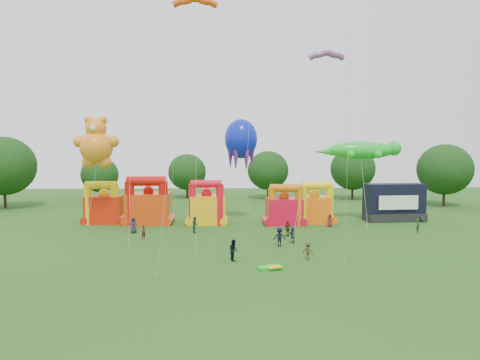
{
  "coord_description": "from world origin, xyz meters",
  "views": [
    {
      "loc": [
        -1.18,
        -29.5,
        9.76
      ],
      "look_at": [
        0.81,
        18.0,
        6.44
      ],
      "focal_mm": 32.0,
      "sensor_mm": 36.0,
      "label": 1
    }
  ],
  "objects_px": {
    "teddy_bear_kite": "(96,152)",
    "spectator_0": "(134,225)",
    "bouncy_castle_0": "(104,207)",
    "bouncy_castle_2": "(207,207)",
    "gecko_kite": "(362,167)",
    "octopus_kite": "(243,156)",
    "stage_trailer": "(394,203)",
    "spectator_4": "(288,228)"
  },
  "relations": [
    {
      "from": "bouncy_castle_0",
      "to": "bouncy_castle_2",
      "type": "height_order",
      "value": "bouncy_castle_2"
    },
    {
      "from": "bouncy_castle_2",
      "to": "spectator_4",
      "type": "relative_size",
      "value": 3.25
    },
    {
      "from": "gecko_kite",
      "to": "spectator_4",
      "type": "height_order",
      "value": "gecko_kite"
    },
    {
      "from": "spectator_4",
      "to": "stage_trailer",
      "type": "bearing_deg",
      "value": 173.56
    },
    {
      "from": "bouncy_castle_0",
      "to": "spectator_0",
      "type": "bearing_deg",
      "value": -53.14
    },
    {
      "from": "bouncy_castle_2",
      "to": "bouncy_castle_0",
      "type": "bearing_deg",
      "value": 174.58
    },
    {
      "from": "octopus_kite",
      "to": "spectator_4",
      "type": "relative_size",
      "value": 7.74
    },
    {
      "from": "stage_trailer",
      "to": "octopus_kite",
      "type": "height_order",
      "value": "octopus_kite"
    },
    {
      "from": "bouncy_castle_2",
      "to": "stage_trailer",
      "type": "relative_size",
      "value": 0.71
    },
    {
      "from": "bouncy_castle_0",
      "to": "spectator_0",
      "type": "height_order",
      "value": "bouncy_castle_0"
    },
    {
      "from": "bouncy_castle_0",
      "to": "bouncy_castle_2",
      "type": "distance_m",
      "value": 13.83
    },
    {
      "from": "bouncy_castle_0",
      "to": "octopus_kite",
      "type": "distance_m",
      "value": 19.85
    },
    {
      "from": "octopus_kite",
      "to": "spectator_0",
      "type": "height_order",
      "value": "octopus_kite"
    },
    {
      "from": "gecko_kite",
      "to": "octopus_kite",
      "type": "xyz_separation_m",
      "value": [
        -16.06,
        1.48,
        1.44
      ]
    },
    {
      "from": "bouncy_castle_2",
      "to": "stage_trailer",
      "type": "height_order",
      "value": "bouncy_castle_2"
    },
    {
      "from": "teddy_bear_kite",
      "to": "spectator_0",
      "type": "distance_m",
      "value": 10.44
    },
    {
      "from": "bouncy_castle_0",
      "to": "teddy_bear_kite",
      "type": "bearing_deg",
      "value": -85.66
    },
    {
      "from": "teddy_bear_kite",
      "to": "gecko_kite",
      "type": "xyz_separation_m",
      "value": [
        34.37,
        3.43,
        -2.02
      ]
    },
    {
      "from": "teddy_bear_kite",
      "to": "spectator_0",
      "type": "bearing_deg",
      "value": -30.02
    },
    {
      "from": "gecko_kite",
      "to": "bouncy_castle_2",
      "type": "bearing_deg",
      "value": -178.69
    },
    {
      "from": "octopus_kite",
      "to": "gecko_kite",
      "type": "bearing_deg",
      "value": -5.25
    },
    {
      "from": "bouncy_castle_0",
      "to": "octopus_kite",
      "type": "bearing_deg",
      "value": 1.98
    },
    {
      "from": "bouncy_castle_0",
      "to": "octopus_kite",
      "type": "height_order",
      "value": "octopus_kite"
    },
    {
      "from": "bouncy_castle_0",
      "to": "octopus_kite",
      "type": "relative_size",
      "value": 0.41
    },
    {
      "from": "stage_trailer",
      "to": "octopus_kite",
      "type": "bearing_deg",
      "value": 178.93
    },
    {
      "from": "teddy_bear_kite",
      "to": "stage_trailer",
      "type": "bearing_deg",
      "value": 6.56
    },
    {
      "from": "bouncy_castle_2",
      "to": "octopus_kite",
      "type": "height_order",
      "value": "octopus_kite"
    },
    {
      "from": "teddy_bear_kite",
      "to": "spectator_0",
      "type": "height_order",
      "value": "teddy_bear_kite"
    },
    {
      "from": "stage_trailer",
      "to": "spectator_4",
      "type": "bearing_deg",
      "value": -148.22
    },
    {
      "from": "spectator_4",
      "to": "bouncy_castle_2",
      "type": "bearing_deg",
      "value": -80.33
    },
    {
      "from": "octopus_kite",
      "to": "stage_trailer",
      "type": "bearing_deg",
      "value": -1.07
    },
    {
      "from": "bouncy_castle_2",
      "to": "spectator_4",
      "type": "distance_m",
      "value": 12.85
    },
    {
      "from": "bouncy_castle_0",
      "to": "teddy_bear_kite",
      "type": "distance_m",
      "value": 8.53
    },
    {
      "from": "teddy_bear_kite",
      "to": "gecko_kite",
      "type": "bearing_deg",
      "value": 5.7
    },
    {
      "from": "bouncy_castle_2",
      "to": "spectator_4",
      "type": "bearing_deg",
      "value": -42.12
    },
    {
      "from": "bouncy_castle_2",
      "to": "gecko_kite",
      "type": "xyz_separation_m",
      "value": [
        20.92,
        0.48,
        5.29
      ]
    },
    {
      "from": "bouncy_castle_2",
      "to": "stage_trailer",
      "type": "xyz_separation_m",
      "value": [
        25.83,
        1.56,
        0.23
      ]
    },
    {
      "from": "bouncy_castle_0",
      "to": "gecko_kite",
      "type": "xyz_separation_m",
      "value": [
        34.69,
        -0.83,
        5.37
      ]
    },
    {
      "from": "spectator_0",
      "to": "octopus_kite",
      "type": "bearing_deg",
      "value": 26.65
    },
    {
      "from": "gecko_kite",
      "to": "octopus_kite",
      "type": "bearing_deg",
      "value": 174.75
    },
    {
      "from": "bouncy_castle_2",
      "to": "spectator_0",
      "type": "xyz_separation_m",
      "value": [
        -8.38,
        -5.88,
        -1.33
      ]
    },
    {
      "from": "bouncy_castle_0",
      "to": "teddy_bear_kite",
      "type": "xyz_separation_m",
      "value": [
        0.32,
        -4.26,
        7.39
      ]
    }
  ]
}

